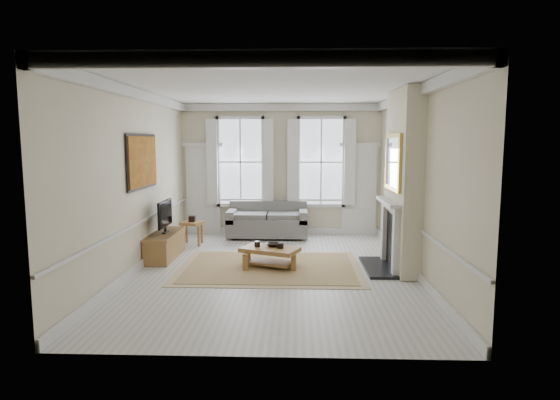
{
  "coord_description": "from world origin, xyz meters",
  "views": [
    {
      "loc": [
        0.42,
        -8.64,
        2.44
      ],
      "look_at": [
        0.08,
        0.78,
        1.25
      ],
      "focal_mm": 30.0,
      "sensor_mm": 36.0,
      "label": 1
    }
  ],
  "objects_px": {
    "sofa": "(268,223)",
    "coffee_table": "(270,252)",
    "side_table": "(192,226)",
    "tv_stand": "(165,245)"
  },
  "relations": [
    {
      "from": "coffee_table",
      "to": "tv_stand",
      "type": "relative_size",
      "value": 0.82
    },
    {
      "from": "side_table",
      "to": "sofa",
      "type": "bearing_deg",
      "value": 28.76
    },
    {
      "from": "sofa",
      "to": "tv_stand",
      "type": "relative_size",
      "value": 1.34
    },
    {
      "from": "side_table",
      "to": "tv_stand",
      "type": "relative_size",
      "value": 0.38
    },
    {
      "from": "sofa",
      "to": "coffee_table",
      "type": "height_order",
      "value": "sofa"
    },
    {
      "from": "sofa",
      "to": "tv_stand",
      "type": "distance_m",
      "value": 3.01
    },
    {
      "from": "side_table",
      "to": "tv_stand",
      "type": "distance_m",
      "value": 1.33
    },
    {
      "from": "sofa",
      "to": "tv_stand",
      "type": "height_order",
      "value": "sofa"
    },
    {
      "from": "sofa",
      "to": "side_table",
      "type": "xyz_separation_m",
      "value": [
        -1.73,
        -0.95,
        0.07
      ]
    },
    {
      "from": "sofa",
      "to": "tv_stand",
      "type": "bearing_deg",
      "value": -132.14
    }
  ]
}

